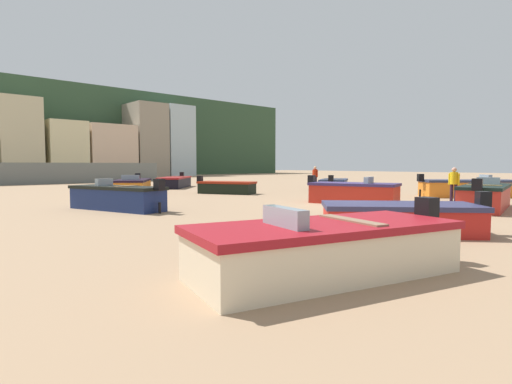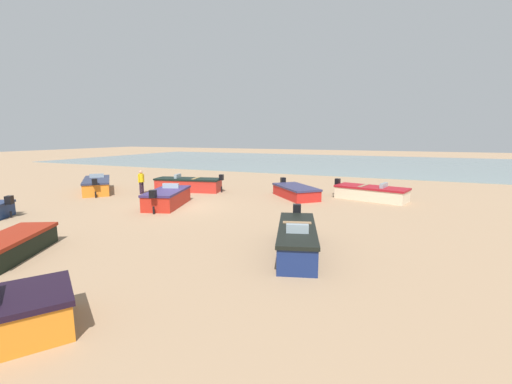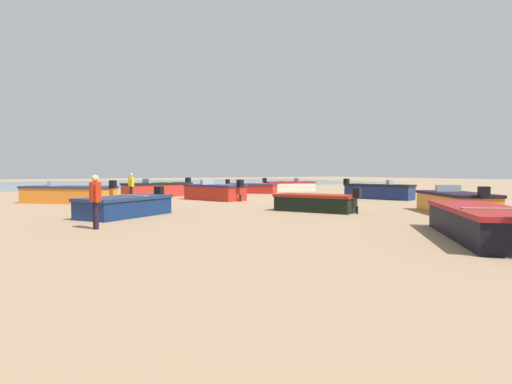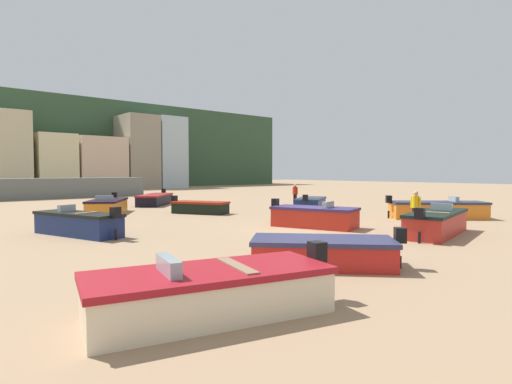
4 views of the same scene
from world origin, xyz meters
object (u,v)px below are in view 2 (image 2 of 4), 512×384
Objects in this scene: boat_red_5 at (296,192)px; boat_black_6 at (11,246)px; boat_orange_9 at (97,185)px; beach_walker_foreground at (141,180)px; boat_navy_8 at (297,239)px; boat_red_0 at (189,185)px; boat_red_2 at (167,198)px; boat_cream_4 at (371,193)px.

boat_red_5 is 1.08× the size of boat_black_6.
beach_walker_foreground is (-3.52, -0.62, 0.48)m from boat_orange_9.
boat_orange_9 is at bearing -38.39° from boat_navy_8.
boat_red_5 is at bearing -89.82° from boat_navy_8.
boat_red_5 is (-7.81, -0.66, -0.10)m from boat_red_0.
boat_red_0 is 3.24m from beach_walker_foreground.
boat_red_2 is at bearing 62.59° from beach_walker_foreground.
boat_cream_4 is 4.69m from boat_red_5.
boat_navy_8 is 18.03m from boat_orange_9.
boat_orange_9 reaches higher than boat_cream_4.
boat_red_0 is 1.11× the size of boat_navy_8.
beach_walker_foreground is at bearing -36.61° from boat_orange_9.
boat_red_5 is at bearing 41.75° from boat_black_6.
boat_red_0 is 1.08× the size of boat_cream_4.
boat_red_0 is at bearing 136.93° from beach_walker_foreground.
boat_orange_9 is (7.78, -2.01, -0.00)m from boat_red_2.
boat_navy_8 reaches higher than boat_cream_4.
boat_red_0 reaches higher than boat_orange_9.
boat_red_2 reaches higher than boat_cream_4.
boat_cream_4 is 18.34m from boat_black_6.
beach_walker_foreground is at bearing 119.96° from boat_red_0.
boat_red_0 is 14.37m from boat_navy_8.
boat_black_6 is 12.30m from beach_walker_foreground.
boat_orange_9 is 3.60m from beach_walker_foreground.
boat_navy_8 is at bearing -1.28° from boat_black_6.
boat_cream_4 is at bearing -114.30° from boat_navy_8.
boat_cream_4 reaches higher than boat_black_6.
boat_red_2 reaches higher than boat_navy_8.
boat_cream_4 is 1.28× the size of boat_black_6.
boat_orange_9 is at bearing 147.15° from boat_red_2.
beach_walker_foreground is (14.70, 4.05, 0.52)m from boat_cream_4.
boat_navy_8 is at bearing 64.22° from boat_red_5.
boat_red_2 is at bearing 65.88° from boat_black_6.
boat_red_2 is at bearing -171.14° from boat_red_0.
boat_orange_9 is (13.69, 3.46, 0.09)m from boat_red_5.
beach_walker_foreground reaches higher than boat_cream_4.
beach_walker_foreground is at bearing 85.40° from boat_black_6.
boat_red_5 is (4.53, 1.22, -0.04)m from boat_cream_4.
boat_navy_8 is at bearing -45.13° from boat_red_2.
boat_navy_8 is 0.95× the size of boat_orange_9.
boat_navy_8 reaches higher than boat_red_5.
boat_orange_9 is at bearing 100.34° from boat_black_6.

